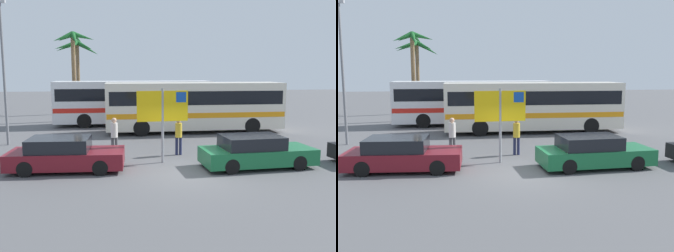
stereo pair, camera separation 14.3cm
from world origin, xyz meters
The scene contains 11 objects.
ground centered at (0.00, 0.00, 0.00)m, with size 120.00×120.00×0.00m, color #565659.
bus_front_coach centered at (2.30, 9.90, 1.78)m, with size 11.22×2.65×3.17m.
bus_rear_coach centered at (-1.39, 13.71, 1.78)m, with size 11.22×2.65×3.17m.
ferry_sign centered at (-0.67, 2.00, 2.33)m, with size 2.20×0.21×3.20m.
car_maroon centered at (-4.72, 1.26, 0.64)m, with size 4.60×2.16×1.32m.
car_green centered at (2.97, 0.71, 0.64)m, with size 4.69×2.13×1.32m.
pedestrian_by_bus centered at (0.21, 3.40, 1.02)m, with size 0.32×0.32×1.73m.
pedestrian_crossing_lot centered at (-2.78, 3.67, 1.05)m, with size 0.32×0.32×1.78m.
lamp_post_left_side centered at (-8.43, 7.01, 4.08)m, with size 0.56×0.20×7.50m.
palm_tree_seaside centered at (-6.06, 21.48, 5.51)m, with size 4.04×4.05×6.63m.
palm_tree_inland centered at (-5.87, 16.45, 5.49)m, with size 3.17×3.17×6.92m.
Camera 1 is at (-2.66, -13.76, 3.95)m, focal length 40.27 mm.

